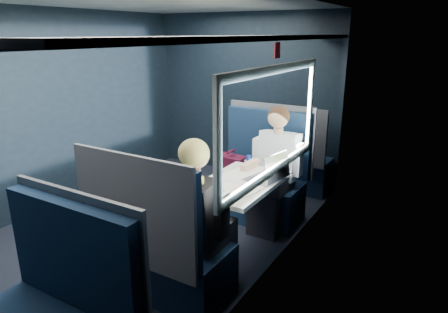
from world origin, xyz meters
The scene contains 12 objects.
ground centered at (0.00, 0.00, -0.01)m, with size 2.80×4.20×0.01m, color black.
room_shell centered at (0.02, 0.00, 1.48)m, with size 3.00×4.40×2.40m.
table centered at (1.03, 0.00, 0.66)m, with size 0.62×1.00×0.74m.
seat_bay_near centered at (0.84, 0.87, 0.42)m, with size 1.04×0.62×1.26m.
seat_bay_far centered at (0.85, -0.87, 0.41)m, with size 1.04×0.62×1.26m.
seat_row_front centered at (0.85, 1.80, 0.41)m, with size 1.04×0.51×1.16m.
man centered at (1.10, 0.70, 0.72)m, with size 0.53×0.56×1.32m.
woman centered at (1.10, -0.71, 0.73)m, with size 0.53×0.56×1.32m.
papers centered at (1.09, 0.08, 0.74)m, with size 0.52×0.74×0.01m, color white.
laptop centered at (1.29, 0.16, 0.81)m, with size 0.33×0.39×0.26m.
bottle_small centered at (1.28, 0.33, 0.83)m, with size 0.06×0.06×0.21m.
cup centered at (1.28, 0.44, 0.79)m, with size 0.07×0.07×0.09m, color white.
Camera 1 is at (2.66, -2.96, 2.02)m, focal length 32.00 mm.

